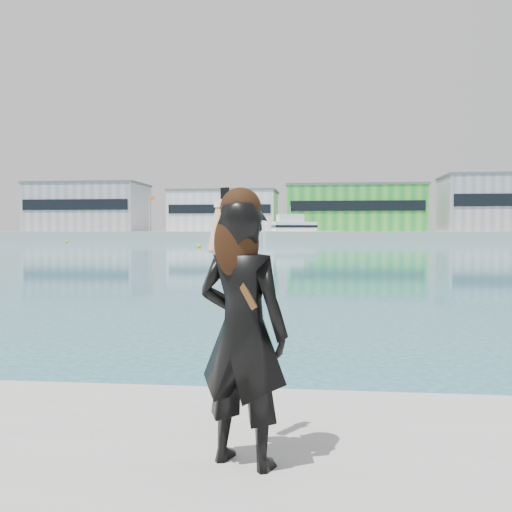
% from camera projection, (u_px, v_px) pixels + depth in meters
% --- Properties ---
extents(far_quay, '(320.00, 40.00, 2.00)m').
position_uv_depth(far_quay, '(319.00, 236.00, 132.87)').
color(far_quay, '#9E9E99').
rests_on(far_quay, ground).
extents(warehouse_grey_left, '(26.52, 16.36, 11.50)m').
position_uv_depth(warehouse_grey_left, '(89.00, 207.00, 136.53)').
color(warehouse_grey_left, gray).
rests_on(warehouse_grey_left, far_quay).
extents(warehouse_white, '(24.48, 15.35, 9.50)m').
position_uv_depth(warehouse_white, '(225.00, 211.00, 132.99)').
color(warehouse_white, silver).
rests_on(warehouse_white, far_quay).
extents(warehouse_green, '(30.60, 16.36, 10.50)m').
position_uv_depth(warehouse_green, '(355.00, 208.00, 129.71)').
color(warehouse_green, green).
rests_on(warehouse_green, far_quay).
extents(warehouse_grey_right, '(25.50, 15.35, 12.50)m').
position_uv_depth(warehouse_grey_right, '(501.00, 203.00, 126.19)').
color(warehouse_grey_right, gray).
rests_on(warehouse_grey_right, far_quay).
extents(flagpole_left, '(1.28, 0.16, 8.00)m').
position_uv_depth(flagpole_left, '(150.00, 211.00, 127.80)').
color(flagpole_left, silver).
rests_on(flagpole_left, far_quay).
extents(flagpole_right, '(1.28, 0.16, 8.00)m').
position_uv_depth(flagpole_right, '(424.00, 210.00, 121.28)').
color(flagpole_right, silver).
rests_on(flagpole_right, far_quay).
extents(motor_yacht, '(16.26, 9.02, 7.32)m').
position_uv_depth(motor_yacht, '(296.00, 231.00, 117.70)').
color(motor_yacht, white).
rests_on(motor_yacht, ground).
extents(buoy_far, '(0.50, 0.50, 0.50)m').
position_uv_depth(buoy_far, '(66.00, 243.00, 100.61)').
color(buoy_far, yellow).
rests_on(buoy_far, ground).
extents(buoy_extra, '(0.50, 0.50, 0.50)m').
position_uv_depth(buoy_extra, '(199.00, 248.00, 72.64)').
color(buoy_extra, yellow).
rests_on(buoy_extra, ground).
extents(woman, '(0.65, 0.54, 1.60)m').
position_uv_depth(woman, '(242.00, 324.00, 3.23)').
color(woman, black).
rests_on(woman, near_quay).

